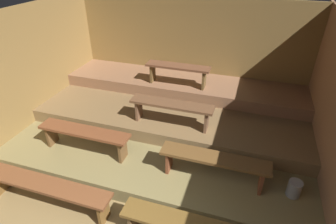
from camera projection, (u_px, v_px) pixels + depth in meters
ground at (157, 157)px, 5.58m from camera, size 6.63×5.98×0.08m
wall_back at (190, 52)px, 6.99m from camera, size 6.63×0.06×2.69m
wall_left at (22, 77)px, 5.63m from camera, size 0.06×5.98×2.69m
platform_lower at (167, 133)px, 6.02m from camera, size 5.83×3.88×0.28m
platform_middle at (175, 108)px, 6.40m from camera, size 5.83×2.60×0.28m
platform_upper at (183, 85)px, 6.81m from camera, size 5.83×1.23×0.28m
bench_floor_left at (46, 187)px, 4.31m from camera, size 2.22×0.34×0.49m
bench_lower_left at (84, 134)px, 5.07m from camera, size 1.78×0.34×0.49m
bench_lower_right at (214, 161)px, 4.43m from camera, size 1.78×0.34×0.49m
bench_middle_center at (172, 107)px, 5.38m from camera, size 1.66×0.34×0.49m
bench_upper_center at (178, 69)px, 6.33m from camera, size 1.50×0.34×0.49m
pail_lower at (294, 189)px, 4.27m from camera, size 0.21×0.21×0.28m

